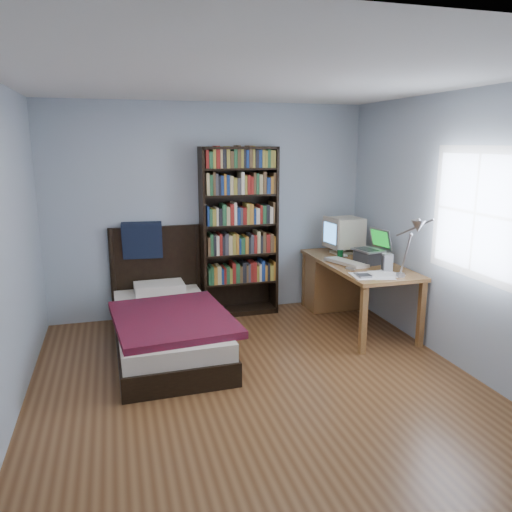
# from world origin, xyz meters

# --- Properties ---
(room) EXTENTS (4.20, 4.24, 2.50)m
(room) POSITION_xyz_m (0.03, -0.00, 1.25)
(room) COLOR #563219
(room) RESTS_ON ground
(desk) EXTENTS (0.75, 1.66, 0.73)m
(desk) POSITION_xyz_m (1.51, 1.66, 0.42)
(desk) COLOR brown
(desk) RESTS_ON floor
(crt_monitor) EXTENTS (0.42, 0.39, 0.44)m
(crt_monitor) POSITION_xyz_m (1.55, 1.67, 0.98)
(crt_monitor) COLOR beige
(crt_monitor) RESTS_ON desk
(laptop) EXTENTS (0.37, 0.36, 0.39)m
(laptop) POSITION_xyz_m (1.59, 1.11, 0.84)
(laptop) COLOR #2D2D30
(laptop) RESTS_ON desk
(desk_lamp) EXTENTS (0.25, 0.56, 0.66)m
(desk_lamp) POSITION_xyz_m (1.48, 0.11, 1.26)
(desk_lamp) COLOR #99999E
(desk_lamp) RESTS_ON desk
(keyboard) EXTENTS (0.35, 0.55, 0.05)m
(keyboard) POSITION_xyz_m (1.34, 1.16, 0.75)
(keyboard) COLOR #B5A997
(keyboard) RESTS_ON desk
(speaker) EXTENTS (0.11, 0.11, 0.19)m
(speaker) POSITION_xyz_m (1.61, 0.76, 0.82)
(speaker) COLOR gray
(speaker) RESTS_ON desk
(soda_can) EXTENTS (0.06, 0.06, 0.12)m
(soda_can) POSITION_xyz_m (1.37, 1.38, 0.79)
(soda_can) COLOR #083B14
(soda_can) RESTS_ON desk
(mouse) EXTENTS (0.06, 0.10, 0.04)m
(mouse) POSITION_xyz_m (1.48, 1.49, 0.75)
(mouse) COLOR silver
(mouse) RESTS_ON desk
(phone_silver) EXTENTS (0.08, 0.11, 0.02)m
(phone_silver) POSITION_xyz_m (1.26, 0.91, 0.74)
(phone_silver) COLOR #B2B2B7
(phone_silver) RESTS_ON desk
(phone_grey) EXTENTS (0.04, 0.08, 0.02)m
(phone_grey) POSITION_xyz_m (1.24, 0.70, 0.74)
(phone_grey) COLOR gray
(phone_grey) RESTS_ON desk
(external_drive) EXTENTS (0.13, 0.13, 0.03)m
(external_drive) POSITION_xyz_m (1.26, 0.59, 0.74)
(external_drive) COLOR gray
(external_drive) RESTS_ON desk
(bookshelf) EXTENTS (0.90, 0.30, 2.00)m
(bookshelf) POSITION_xyz_m (0.31, 1.94, 1.00)
(bookshelf) COLOR black
(bookshelf) RESTS_ON floor
(bed) EXTENTS (1.17, 2.09, 1.16)m
(bed) POSITION_xyz_m (-0.66, 1.13, 0.26)
(bed) COLOR black
(bed) RESTS_ON floor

